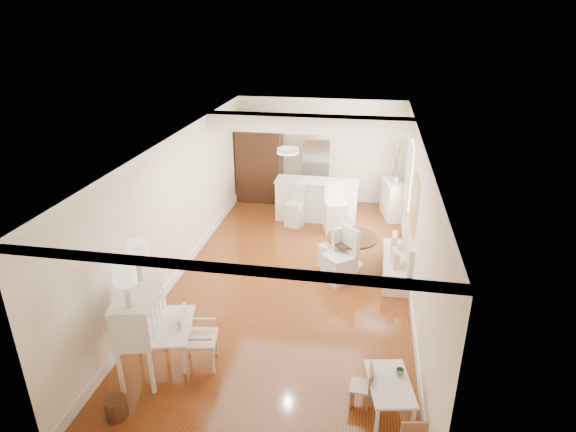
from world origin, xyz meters
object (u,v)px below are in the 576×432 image
(kids_table, at_px, (388,396))
(sideboard, at_px, (393,200))
(kids_chair_a, at_px, (362,383))
(pantry_cabinet, at_px, (260,160))
(bar_stool_right, at_px, (336,208))
(slip_chair_near, at_px, (340,255))
(secretary_bureau, at_px, (141,332))
(breakfast_counter, at_px, (317,200))
(wicker_basket, at_px, (116,408))
(bar_stool_left, at_px, (294,207))
(gustavian_armchair, at_px, (199,338))
(slip_chair_far, at_px, (334,246))
(kids_chair_b, at_px, (361,386))
(dining_table, at_px, (352,252))
(fridge, at_px, (329,173))

(kids_table, bearing_deg, sideboard, 88.19)
(kids_chair_a, bearing_deg, pantry_cabinet, -162.02)
(bar_stool_right, bearing_deg, slip_chair_near, -98.56)
(secretary_bureau, height_order, slip_chair_near, secretary_bureau)
(breakfast_counter, bearing_deg, wicker_basket, -104.50)
(kids_chair_a, bearing_deg, bar_stool_left, -166.95)
(secretary_bureau, height_order, gustavian_armchair, secretary_bureau)
(secretary_bureau, relative_size, slip_chair_far, 1.34)
(sideboard, bearing_deg, kids_table, -104.28)
(wicker_basket, distance_m, kids_chair_b, 3.21)
(wicker_basket, bearing_deg, slip_chair_far, 61.15)
(kids_chair_a, relative_size, dining_table, 0.55)
(kids_chair_b, xyz_separation_m, sideboard, (0.58, 6.61, 0.17))
(secretary_bureau, distance_m, breakfast_counter, 6.28)
(slip_chair_near, distance_m, sideboard, 3.60)
(kids_table, height_order, fridge, fridge)
(breakfast_counter, bearing_deg, gustavian_armchair, -100.33)
(pantry_cabinet, relative_size, fridge, 1.28)
(breakfast_counter, relative_size, pantry_cabinet, 0.89)
(slip_chair_near, relative_size, bar_stool_right, 0.90)
(secretary_bureau, bearing_deg, kids_chair_b, -15.22)
(slip_chair_near, height_order, fridge, fridge)
(dining_table, relative_size, pantry_cabinet, 0.45)
(dining_table, relative_size, slip_chair_near, 0.95)
(kids_chair_a, height_order, fridge, fridge)
(kids_table, relative_size, fridge, 0.50)
(sideboard, bearing_deg, kids_chair_b, -107.44)
(slip_chair_near, bearing_deg, kids_chair_a, -31.49)
(bar_stool_left, bearing_deg, dining_table, -36.40)
(kids_table, distance_m, bar_stool_left, 6.07)
(secretary_bureau, xyz_separation_m, wicker_basket, (0.01, -0.90, -0.53))
(breakfast_counter, xyz_separation_m, bar_stool_right, (0.53, -0.71, 0.09))
(bar_stool_left, bearing_deg, kids_table, -53.52)
(kids_table, bearing_deg, pantry_cabinet, 115.04)
(kids_table, height_order, slip_chair_near, slip_chair_near)
(kids_table, height_order, bar_stool_left, bar_stool_left)
(gustavian_armchair, relative_size, slip_chair_near, 0.86)
(kids_table, bearing_deg, wicker_basket, -168.04)
(slip_chair_far, distance_m, bar_stool_left, 2.27)
(kids_table, xyz_separation_m, bar_stool_right, (-1.16, 5.47, 0.38))
(breakfast_counter, relative_size, bar_stool_left, 2.12)
(kids_chair_b, bearing_deg, dining_table, -170.76)
(kids_chair_a, relative_size, slip_chair_near, 0.53)
(secretary_bureau, distance_m, kids_chair_b, 3.15)
(slip_chair_near, xyz_separation_m, fridge, (-0.60, 3.99, 0.36))
(secretary_bureau, xyz_separation_m, sideboard, (3.70, 6.50, -0.21))
(gustavian_armchair, bearing_deg, bar_stool_left, -17.06)
(kids_chair_a, bearing_deg, breakfast_counter, -172.61)
(wicker_basket, bearing_deg, sideboard, 63.50)
(slip_chair_near, xyz_separation_m, slip_chair_far, (-0.14, 0.46, -0.04))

